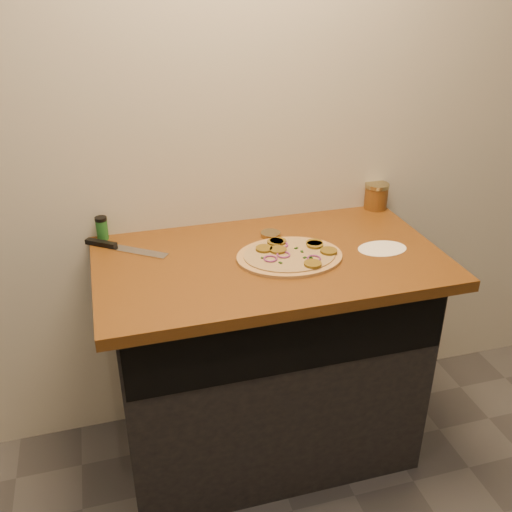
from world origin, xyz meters
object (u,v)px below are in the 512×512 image
object	(u,v)px
chefs_knife	(118,247)
salsa_jar	(376,196)
spice_shaker	(102,228)
pizza	(290,255)

from	to	relation	value
chefs_knife	salsa_jar	distance (m)	1.06
chefs_knife	salsa_jar	size ratio (longest dim) A/B	2.63
chefs_knife	spice_shaker	distance (m)	0.12
salsa_jar	spice_shaker	size ratio (longest dim) A/B	1.23
pizza	salsa_jar	distance (m)	0.59
pizza	spice_shaker	xyz separation A→B (m)	(-0.62, 0.33, 0.03)
chefs_knife	salsa_jar	world-z (taller)	salsa_jar
chefs_knife	salsa_jar	bearing A→B (deg)	5.34
pizza	spice_shaker	bearing A→B (deg)	151.83
salsa_jar	spice_shaker	xyz separation A→B (m)	(-1.10, 0.00, -0.01)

